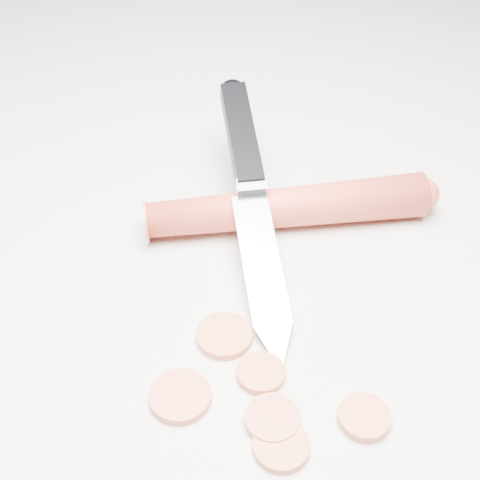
% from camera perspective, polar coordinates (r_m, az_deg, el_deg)
% --- Properties ---
extents(ground, '(2.40, 2.40, 0.00)m').
position_cam_1_polar(ground, '(0.48, 2.70, -5.81)').
color(ground, beige).
rests_on(ground, ground).
extents(carrot, '(0.21, 0.14, 0.03)m').
position_cam_1_polar(carrot, '(0.53, 4.08, 2.82)').
color(carrot, red).
rests_on(carrot, ground).
extents(carrot_slice_0, '(0.03, 0.03, 0.01)m').
position_cam_1_polar(carrot_slice_0, '(0.43, 10.55, -14.65)').
color(carrot_slice_0, '#C75A37').
rests_on(carrot_slice_0, ground).
extents(carrot_slice_1, '(0.04, 0.04, 0.01)m').
position_cam_1_polar(carrot_slice_1, '(0.46, -1.34, -8.17)').
color(carrot_slice_1, '#C75A37').
rests_on(carrot_slice_1, ground).
extents(carrot_slice_2, '(0.04, 0.04, 0.01)m').
position_cam_1_polar(carrot_slice_2, '(0.43, -5.14, -13.13)').
color(carrot_slice_2, '#C75A37').
rests_on(carrot_slice_2, ground).
extents(carrot_slice_3, '(0.03, 0.03, 0.01)m').
position_cam_1_polar(carrot_slice_3, '(0.41, 3.54, -17.13)').
color(carrot_slice_3, '#C75A37').
rests_on(carrot_slice_3, ground).
extents(carrot_slice_4, '(0.03, 0.03, 0.01)m').
position_cam_1_polar(carrot_slice_4, '(0.44, 1.79, -11.29)').
color(carrot_slice_4, '#C75A37').
rests_on(carrot_slice_4, ground).
extents(carrot_slice_5, '(0.03, 0.03, 0.01)m').
position_cam_1_polar(carrot_slice_5, '(0.42, 2.77, -15.03)').
color(carrot_slice_5, '#C75A37').
rests_on(carrot_slice_5, ground).
extents(kitchen_knife, '(0.16, 0.24, 0.07)m').
position_cam_1_polar(kitchen_knife, '(0.51, 1.27, 3.31)').
color(kitchen_knife, silver).
rests_on(kitchen_knife, ground).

